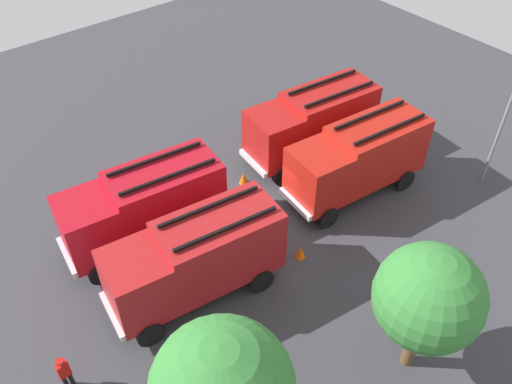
# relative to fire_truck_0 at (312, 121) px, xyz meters

# --- Properties ---
(ground_plane) EXTENTS (48.26, 48.26, 0.00)m
(ground_plane) POSITION_rel_fire_truck_0_xyz_m (5.19, 1.77, -2.15)
(ground_plane) COLOR #38383D
(fire_truck_0) EXTENTS (7.43, 3.41, 3.88)m
(fire_truck_0) POSITION_rel_fire_truck_0_xyz_m (0.00, 0.00, 0.00)
(fire_truck_0) COLOR #A51513
(fire_truck_0) RESTS_ON ground
(fire_truck_1) EXTENTS (7.46, 3.51, 3.88)m
(fire_truck_1) POSITION_rel_fire_truck_0_xyz_m (10.03, 0.03, 0.00)
(fire_truck_1) COLOR #AE101D
(fire_truck_1) RESTS_ON ground
(fire_truck_2) EXTENTS (7.42, 3.38, 3.88)m
(fire_truck_2) POSITION_rel_fire_truck_0_xyz_m (0.35, 3.57, 0.00)
(fire_truck_2) COLOR #AF1A10
(fire_truck_2) RESTS_ON ground
(fire_truck_3) EXTENTS (7.46, 3.54, 3.88)m
(fire_truck_3) POSITION_rel_fire_truck_0_xyz_m (9.94, 3.90, 0.00)
(fire_truck_3) COLOR #A51A1C
(fire_truck_3) RESTS_ON ground
(firefighter_1) EXTENTS (0.43, 0.28, 1.70)m
(firefighter_1) POSITION_rel_fire_truck_0_xyz_m (15.94, 4.46, -1.20)
(firefighter_1) COLOR black
(firefighter_1) RESTS_ON ground
(tree_0) EXTENTS (3.69, 3.69, 5.72)m
(tree_0) POSITION_rel_fire_truck_0_xyz_m (5.77, 11.41, 1.69)
(tree_0) COLOR brown
(tree_0) RESTS_ON ground
(traffic_cone_0) EXTENTS (0.46, 0.46, 0.66)m
(traffic_cone_0) POSITION_rel_fire_truck_0_xyz_m (5.41, 5.14, -1.82)
(traffic_cone_0) COLOR #F2600C
(traffic_cone_0) RESTS_ON ground
(traffic_cone_1) EXTENTS (0.52, 0.52, 0.74)m
(traffic_cone_1) POSITION_rel_fire_truck_0_xyz_m (10.58, -2.58, -1.78)
(traffic_cone_1) COLOR #F2600C
(traffic_cone_1) RESTS_ON ground
(traffic_cone_2) EXTENTS (0.46, 0.46, 0.65)m
(traffic_cone_2) POSITION_rel_fire_truck_0_xyz_m (4.27, -0.38, -1.83)
(traffic_cone_2) COLOR #F2600C
(traffic_cone_2) RESTS_ON ground
(lamppost) EXTENTS (0.36, 0.36, 6.64)m
(lamppost) POSITION_rel_fire_truck_0_xyz_m (-5.37, 7.21, 1.73)
(lamppost) COLOR slate
(lamppost) RESTS_ON ground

